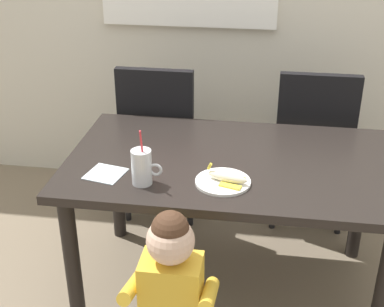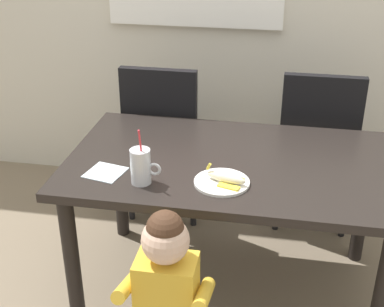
{
  "view_description": "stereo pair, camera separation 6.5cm",
  "coord_description": "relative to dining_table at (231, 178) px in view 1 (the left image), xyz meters",
  "views": [
    {
      "loc": [
        0.14,
        -2.12,
        1.81
      ],
      "look_at": [
        -0.17,
        -0.09,
        0.78
      ],
      "focal_mm": 49.86,
      "sensor_mm": 36.0,
      "label": 1
    },
    {
      "loc": [
        0.2,
        -2.11,
        1.81
      ],
      "look_at": [
        -0.17,
        -0.09,
        0.78
      ],
      "focal_mm": 49.86,
      "sensor_mm": 36.0,
      "label": 2
    }
  ],
  "objects": [
    {
      "name": "peeled_banana",
      "position": [
        -0.0,
        -0.23,
        0.13
      ],
      "size": [
        0.18,
        0.13,
        0.07
      ],
      "rotation": [
        0.0,
        0.0,
        -0.29
      ],
      "color": "#F4EAC6",
      "rests_on": "snack_plate"
    },
    {
      "name": "snack_plate",
      "position": [
        -0.02,
        -0.22,
        0.1
      ],
      "size": [
        0.23,
        0.23,
        0.01
      ],
      "primitive_type": "cylinder",
      "color": "white",
      "rests_on": "dining_table"
    },
    {
      "name": "milk_cup",
      "position": [
        -0.34,
        -0.27,
        0.16
      ],
      "size": [
        0.13,
        0.08,
        0.25
      ],
      "color": "silver",
      "rests_on": "dining_table"
    },
    {
      "name": "dining_chair_right",
      "position": [
        0.41,
        0.66,
        -0.08
      ],
      "size": [
        0.44,
        0.44,
        0.96
      ],
      "rotation": [
        0.0,
        0.0,
        3.14
      ],
      "color": "black",
      "rests_on": "ground"
    },
    {
      "name": "ground_plane",
      "position": [
        0.0,
        0.0,
        -0.63
      ],
      "size": [
        24.0,
        24.0,
        0.0
      ],
      "primitive_type": "plane",
      "color": "#7A6B56"
    },
    {
      "name": "dining_table",
      "position": [
        0.0,
        0.0,
        0.0
      ],
      "size": [
        1.47,
        0.87,
        0.72
      ],
      "color": "black",
      "rests_on": "ground"
    },
    {
      "name": "dining_chair_left",
      "position": [
        -0.46,
        0.62,
        -0.08
      ],
      "size": [
        0.44,
        0.45,
        0.96
      ],
      "rotation": [
        0.0,
        0.0,
        3.14
      ],
      "color": "black",
      "rests_on": "ground"
    },
    {
      "name": "toddler_standing",
      "position": [
        -0.16,
        -0.65,
        -0.1
      ],
      "size": [
        0.33,
        0.24,
        0.84
      ],
      "color": "#3F4760",
      "rests_on": "ground"
    },
    {
      "name": "paper_napkin",
      "position": [
        -0.52,
        -0.22,
        0.1
      ],
      "size": [
        0.18,
        0.18,
        0.0
      ],
      "primitive_type": "cube",
      "rotation": [
        0.0,
        0.0,
        -0.22
      ],
      "color": "silver",
      "rests_on": "dining_table"
    }
  ]
}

